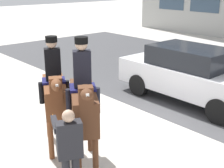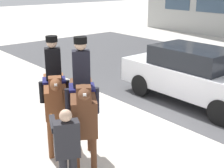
{
  "view_description": "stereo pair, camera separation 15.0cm",
  "coord_description": "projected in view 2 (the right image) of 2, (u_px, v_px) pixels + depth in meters",
  "views": [
    {
      "loc": [
        4.89,
        -5.53,
        3.49
      ],
      "look_at": [
        0.23,
        -1.41,
        1.43
      ],
      "focal_mm": 50.0,
      "sensor_mm": 36.0,
      "label": 1
    },
    {
      "loc": [
        4.99,
        -5.41,
        3.49
      ],
      "look_at": [
        0.23,
        -1.41,
        1.43
      ],
      "focal_mm": 50.0,
      "sensor_mm": 36.0,
      "label": 2
    }
  ],
  "objects": [
    {
      "name": "pedestrian_bystander",
      "position": [
        67.0,
        148.0,
        4.97
      ],
      "size": [
        0.91,
        0.46,
        1.62
      ],
      "rotation": [
        0.0,
        0.0,
        2.71
      ],
      "color": "#232328",
      "rests_on": "ground_plane"
    },
    {
      "name": "mounted_horse_lead",
      "position": [
        55.0,
        92.0,
        6.54
      ],
      "size": [
        1.72,
        1.11,
        2.43
      ],
      "rotation": [
        0.0,
        0.0,
        -0.49
      ],
      "color": "brown",
      "rests_on": "ground_plane"
    },
    {
      "name": "mounted_horse_companion",
      "position": [
        83.0,
        103.0,
        5.81
      ],
      "size": [
        1.69,
        1.23,
        2.55
      ],
      "rotation": [
        0.0,
        0.0,
        -0.56
      ],
      "color": "#59331E",
      "rests_on": "ground_plane"
    },
    {
      "name": "ground_plane",
      "position": [
        148.0,
        123.0,
        8.03
      ],
      "size": [
        80.0,
        80.0,
        0.0
      ],
      "primitive_type": "plane",
      "color": "beige"
    },
    {
      "name": "street_car_near_lane",
      "position": [
        194.0,
        75.0,
        9.21
      ],
      "size": [
        4.55,
        1.79,
        1.66
      ],
      "color": "silver",
      "rests_on": "ground_plane"
    }
  ]
}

